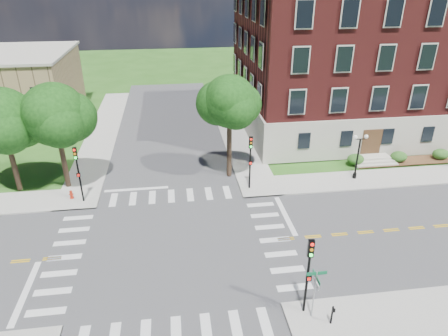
{
  "coord_description": "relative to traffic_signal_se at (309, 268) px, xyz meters",
  "views": [
    {
      "loc": [
        0.48,
        -22.45,
        17.13
      ],
      "look_at": [
        4.29,
        5.53,
        3.2
      ],
      "focal_mm": 32.0,
      "sensor_mm": 36.0,
      "label": 1
    }
  ],
  "objects": [
    {
      "name": "stop_bar_east",
      "position": [
        1.69,
        9.75,
        -3.19
      ],
      "size": [
        0.4,
        5.5,
        0.0
      ],
      "primitive_type": "cube",
      "color": "silver",
      "rests_on": "ground"
    },
    {
      "name": "sidewalk_nw",
      "position": [
        -22.48,
        22.13,
        -3.13
      ],
      "size": [
        34.0,
        34.0,
        0.12
      ],
      "color": "#9E9B93",
      "rests_on": "ground"
    },
    {
      "name": "crosswalk_east",
      "position": [
        0.09,
        6.75,
        -3.19
      ],
      "size": [
        2.2,
        10.2,
        0.02
      ],
      "primitive_type": null,
      "color": "silver",
      "rests_on": "ground"
    },
    {
      "name": "ground",
      "position": [
        -7.11,
        6.75,
        -3.19
      ],
      "size": [
        160.0,
        160.0,
        0.0
      ],
      "primitive_type": "plane",
      "color": "#275518",
      "rests_on": "ground"
    },
    {
      "name": "tree_b",
      "position": [
        -20.13,
        16.71,
        3.26
      ],
      "size": [
        5.27,
        5.27,
        8.98
      ],
      "color": "#302418",
      "rests_on": "ground"
    },
    {
      "name": "shrub_row",
      "position": [
        19.89,
        17.55,
        -3.19
      ],
      "size": [
        18.0,
        2.0,
        1.3
      ],
      "primitive_type": null,
      "color": "#244D19",
      "rests_on": "ground"
    },
    {
      "name": "road_ns",
      "position": [
        -7.11,
        6.75,
        -3.18
      ],
      "size": [
        12.0,
        90.0,
        0.01
      ],
      "primitive_type": "cube",
      "color": "#3D3D3F",
      "rests_on": "ground"
    },
    {
      "name": "traffic_signal_se",
      "position": [
        0.0,
        0.0,
        0.0
      ],
      "size": [
        0.35,
        0.39,
        4.8
      ],
      "color": "black",
      "rests_on": "ground"
    },
    {
      "name": "traffic_signal_nw",
      "position": [
        -14.3,
        13.96,
        0.0
      ],
      "size": [
        0.37,
        0.42,
        4.8
      ],
      "color": "black",
      "rests_on": "ground"
    },
    {
      "name": "tree_c",
      "position": [
        -16.08,
        16.82,
        3.5
      ],
      "size": [
        5.23,
        5.23,
        9.2
      ],
      "color": "#302418",
      "rests_on": "ground"
    },
    {
      "name": "fire_hydrant",
      "position": [
        -15.35,
        14.52,
        -2.72
      ],
      "size": [
        0.35,
        0.35,
        0.75
      ],
      "color": "#AE210D",
      "rests_on": "ground"
    },
    {
      "name": "main_building",
      "position": [
        16.89,
        28.74,
        5.15
      ],
      "size": [
        30.6,
        22.4,
        16.5
      ],
      "color": "#B4B29F",
      "rests_on": "ground"
    },
    {
      "name": "push_button_post",
      "position": [
        1.17,
        -1.08,
        -2.39
      ],
      "size": [
        0.14,
        0.21,
        1.2
      ],
      "color": "black",
      "rests_on": "ground"
    },
    {
      "name": "sidewalk_ne",
      "position": [
        8.27,
        22.13,
        -3.13
      ],
      "size": [
        34.0,
        34.0,
        0.12
      ],
      "color": "#9E9B93",
      "rests_on": "ground"
    },
    {
      "name": "twin_lamp_west",
      "position": [
        9.6,
        14.8,
        -0.66
      ],
      "size": [
        1.36,
        0.36,
        4.23
      ],
      "color": "black",
      "rests_on": "ground"
    },
    {
      "name": "traffic_signal_ne",
      "position": [
        -0.3,
        14.27,
        0.0
      ],
      "size": [
        0.36,
        0.41,
        4.8
      ],
      "color": "black",
      "rests_on": "ground"
    },
    {
      "name": "road_ew",
      "position": [
        -7.11,
        6.75,
        -3.18
      ],
      "size": [
        90.0,
        12.0,
        0.01
      ],
      "primitive_type": "cube",
      "color": "#3D3D3F",
      "rests_on": "ground"
    },
    {
      "name": "tree_d",
      "position": [
        -1.7,
        16.93,
        3.97
      ],
      "size": [
        4.58,
        4.58,
        9.37
      ],
      "color": "#302418",
      "rests_on": "ground"
    },
    {
      "name": "street_sign_pole",
      "position": [
        0.31,
        -0.42,
        -0.88
      ],
      "size": [
        1.1,
        1.1,
        3.1
      ],
      "color": "gray",
      "rests_on": "ground"
    }
  ]
}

